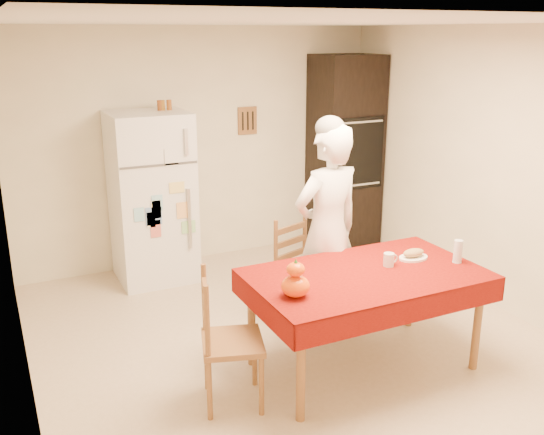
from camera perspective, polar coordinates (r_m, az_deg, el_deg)
floor at (r=5.04m, az=2.33°, el=-11.78°), size 4.50×4.50×0.00m
room_shell at (r=4.49m, az=2.57°, el=6.66°), size 4.02×4.52×2.51m
refrigerator at (r=6.16m, az=-11.24°, el=1.84°), size 0.75×0.74×1.70m
oven_cabinet at (r=7.03m, az=6.86°, el=6.03°), size 0.70×0.62×2.20m
dining_table at (r=4.48m, az=8.81°, el=-5.99°), size 1.70×1.00×0.76m
chair_far at (r=5.18m, az=2.60°, el=-4.79°), size 0.53×0.52×0.95m
chair_left at (r=4.10m, az=-4.66°, el=-11.00°), size 0.50×0.52×0.95m
seated_woman at (r=4.93m, az=5.22°, el=-1.33°), size 0.70×0.52×1.76m
coffee_mug at (r=4.59m, az=10.93°, el=-3.92°), size 0.08×0.08×0.10m
pumpkin_lower at (r=4.00m, az=2.23°, el=-6.47°), size 0.19×0.19×0.14m
pumpkin_upper at (r=3.96m, az=2.25°, el=-4.90°), size 0.12×0.12×0.09m
wine_glass at (r=4.78m, az=17.09°, el=-3.06°), size 0.07×0.07×0.18m
bread_plate at (r=4.79m, az=13.15°, el=-3.71°), size 0.24×0.24×0.02m
bread_loaf at (r=4.77m, az=13.19°, el=-3.25°), size 0.18×0.10×0.06m
spice_jar_left at (r=6.07m, az=-10.52°, el=10.34°), size 0.05×0.05×0.10m
spice_jar_mid at (r=6.08m, az=-10.29°, el=10.35°), size 0.05×0.05×0.10m
spice_jar_right at (r=6.10m, az=-9.66°, el=10.41°), size 0.05×0.05×0.10m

